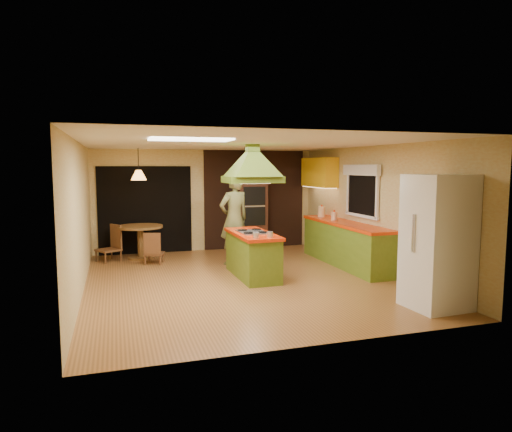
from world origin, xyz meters
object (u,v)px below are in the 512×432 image
object	(u,v)px
refrigerator	(438,242)
canister_large	(322,212)
kitchen_island	(253,254)
wall_oven	(251,207)
man	(234,219)
dining_table	(140,235)

from	to	relation	value
refrigerator	canister_large	size ratio (longest dim) A/B	8.08
kitchen_island	wall_oven	distance (m)	2.93
kitchen_island	canister_large	size ratio (longest dim) A/B	6.94
man	wall_oven	world-z (taller)	wall_oven
canister_large	refrigerator	bearing A→B (deg)	-91.23
wall_oven	canister_large	distance (m)	1.85
man	kitchen_island	bearing A→B (deg)	73.17
wall_oven	dining_table	xyz separation A→B (m)	(-2.73, -0.35, -0.54)
refrigerator	canister_large	bearing A→B (deg)	85.95
kitchen_island	canister_large	bearing A→B (deg)	34.05
man	canister_large	bearing A→B (deg)	167.95
man	wall_oven	bearing A→B (deg)	-137.71
wall_oven	canister_large	xyz separation A→B (m)	(1.33, -1.28, -0.03)
dining_table	canister_large	xyz separation A→B (m)	(4.07, -0.93, 0.51)
kitchen_island	dining_table	distance (m)	3.08
refrigerator	dining_table	xyz separation A→B (m)	(-3.98, 5.05, -0.46)
man	refrigerator	size ratio (longest dim) A/B	0.99
kitchen_island	dining_table	bearing A→B (deg)	128.41
canister_large	kitchen_island	bearing A→B (deg)	-145.36
refrigerator	dining_table	bearing A→B (deg)	125.43
man	refrigerator	xyz separation A→B (m)	(2.09, -3.85, 0.01)
wall_oven	refrigerator	bearing A→B (deg)	-75.91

